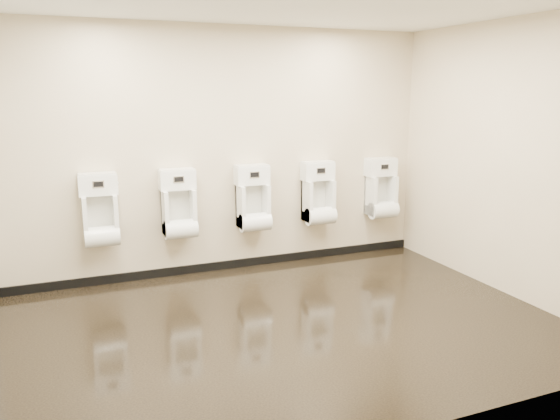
{
  "coord_description": "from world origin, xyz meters",
  "views": [
    {
      "loc": [
        -1.74,
        -4.26,
        2.1
      ],
      "look_at": [
        0.2,
        0.55,
        0.95
      ],
      "focal_mm": 35.0,
      "sensor_mm": 36.0,
      "label": 1
    }
  ],
  "objects_px": {
    "urinal_0": "(100,215)",
    "urinal_1": "(179,209)",
    "urinal_4": "(381,193)",
    "urinal_3": "(319,198)",
    "urinal_2": "(253,203)"
  },
  "relations": [
    {
      "from": "urinal_1",
      "to": "urinal_2",
      "type": "bearing_deg",
      "value": 0.0
    },
    {
      "from": "urinal_0",
      "to": "urinal_4",
      "type": "relative_size",
      "value": 1.0
    },
    {
      "from": "urinal_2",
      "to": "urinal_1",
      "type": "bearing_deg",
      "value": 180.0
    },
    {
      "from": "urinal_1",
      "to": "urinal_0",
      "type": "bearing_deg",
      "value": 180.0
    },
    {
      "from": "urinal_2",
      "to": "urinal_4",
      "type": "xyz_separation_m",
      "value": [
        1.74,
        0.0,
        0.0
      ]
    },
    {
      "from": "urinal_3",
      "to": "urinal_4",
      "type": "xyz_separation_m",
      "value": [
        0.89,
        0.0,
        0.0
      ]
    },
    {
      "from": "urinal_0",
      "to": "urinal_1",
      "type": "xyz_separation_m",
      "value": [
        0.83,
        0.0,
        0.0
      ]
    },
    {
      "from": "urinal_2",
      "to": "urinal_4",
      "type": "height_order",
      "value": "same"
    },
    {
      "from": "urinal_0",
      "to": "urinal_2",
      "type": "xyz_separation_m",
      "value": [
        1.7,
        0.0,
        0.0
      ]
    },
    {
      "from": "urinal_2",
      "to": "urinal_3",
      "type": "distance_m",
      "value": 0.84
    },
    {
      "from": "urinal_1",
      "to": "urinal_4",
      "type": "height_order",
      "value": "same"
    },
    {
      "from": "urinal_1",
      "to": "urinal_3",
      "type": "height_order",
      "value": "same"
    },
    {
      "from": "urinal_2",
      "to": "urinal_4",
      "type": "relative_size",
      "value": 1.0
    },
    {
      "from": "urinal_3",
      "to": "urinal_4",
      "type": "bearing_deg",
      "value": 0.0
    },
    {
      "from": "urinal_4",
      "to": "urinal_1",
      "type": "bearing_deg",
      "value": 180.0
    }
  ]
}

